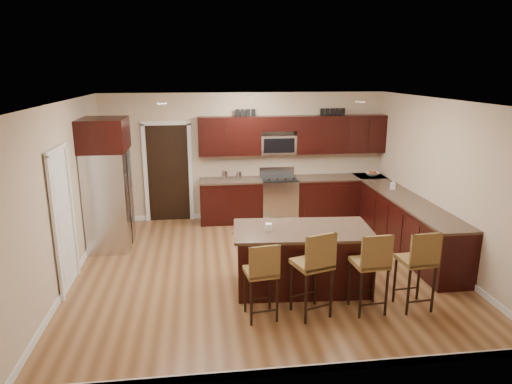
{
  "coord_description": "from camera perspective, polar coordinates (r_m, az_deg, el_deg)",
  "views": [
    {
      "loc": [
        -0.98,
        -6.86,
        3.15
      ],
      "look_at": [
        -0.07,
        0.4,
        1.19
      ],
      "focal_mm": 32.0,
      "sensor_mm": 36.0,
      "label": 1
    }
  ],
  "objects": [
    {
      "name": "floor",
      "position": [
        7.61,
        0.89,
        -9.43
      ],
      "size": [
        6.0,
        6.0,
        0.0
      ],
      "primitive_type": "plane",
      "color": "brown",
      "rests_on": "ground"
    },
    {
      "name": "ceiling",
      "position": [
        6.94,
        0.98,
        11.3
      ],
      "size": [
        6.0,
        6.0,
        0.0
      ],
      "primitive_type": "plane",
      "rotation": [
        3.14,
        0.0,
        0.0
      ],
      "color": "silver",
      "rests_on": "wall_back"
    },
    {
      "name": "wall_back",
      "position": [
        9.83,
        -1.33,
        4.46
      ],
      "size": [
        6.0,
        0.0,
        6.0
      ],
      "primitive_type": "plane",
      "rotation": [
        1.57,
        0.0,
        0.0
      ],
      "color": "#C6AE8F",
      "rests_on": "floor"
    },
    {
      "name": "wall_left",
      "position": [
        7.37,
        -22.82,
        -0.31
      ],
      "size": [
        0.0,
        5.5,
        5.5
      ],
      "primitive_type": "plane",
      "rotation": [
        1.57,
        0.0,
        1.57
      ],
      "color": "#C6AE8F",
      "rests_on": "floor"
    },
    {
      "name": "wall_right",
      "position": [
        8.13,
        22.36,
        1.09
      ],
      "size": [
        0.0,
        5.5,
        5.5
      ],
      "primitive_type": "plane",
      "rotation": [
        1.57,
        0.0,
        -1.57
      ],
      "color": "#C6AE8F",
      "rests_on": "floor"
    },
    {
      "name": "base_cabinets",
      "position": [
        9.19,
        11.44,
        -2.3
      ],
      "size": [
        4.02,
        3.96,
        0.92
      ],
      "color": "black",
      "rests_on": "floor"
    },
    {
      "name": "upper_cabinets",
      "position": [
        9.75,
        4.92,
        7.24
      ],
      "size": [
        4.0,
        0.33,
        0.8
      ],
      "color": "black",
      "rests_on": "wall_back"
    },
    {
      "name": "range",
      "position": [
        9.83,
        2.83,
        -0.81
      ],
      "size": [
        0.76,
        0.64,
        1.11
      ],
      "color": "silver",
      "rests_on": "floor"
    },
    {
      "name": "microwave",
      "position": [
        9.73,
        2.76,
        5.95
      ],
      "size": [
        0.76,
        0.31,
        0.4
      ],
      "primitive_type": "cube",
      "color": "silver",
      "rests_on": "upper_cabinets"
    },
    {
      "name": "doorway",
      "position": [
        9.85,
        -10.91,
        2.31
      ],
      "size": [
        0.85,
        0.03,
        2.06
      ],
      "primitive_type": "cube",
      "color": "black",
      "rests_on": "floor"
    },
    {
      "name": "pantry_door",
      "position": [
        7.18,
        -23.02,
        -3.47
      ],
      "size": [
        0.03,
        0.8,
        2.04
      ],
      "primitive_type": "cube",
      "color": "white",
      "rests_on": "floor"
    },
    {
      "name": "letter_decor",
      "position": [
        9.67,
        4.13,
        9.91
      ],
      "size": [
        2.2,
        0.03,
        0.15
      ],
      "primitive_type": null,
      "color": "black",
      "rests_on": "upper_cabinets"
    },
    {
      "name": "island",
      "position": [
        6.85,
        5.73,
        -8.46
      ],
      "size": [
        2.06,
        1.19,
        0.92
      ],
      "rotation": [
        0.0,
        0.0,
        -0.07
      ],
      "color": "black",
      "rests_on": "floor"
    },
    {
      "name": "stool_left",
      "position": [
        5.88,
        0.77,
        -10.01
      ],
      "size": [
        0.44,
        0.44,
        1.06
      ],
      "rotation": [
        0.0,
        0.0,
        0.13
      ],
      "color": "brown",
      "rests_on": "floor"
    },
    {
      "name": "stool_mid",
      "position": [
        5.96,
        7.36,
        -8.94
      ],
      "size": [
        0.56,
        0.56,
        1.19
      ],
      "rotation": [
        0.0,
        0.0,
        0.31
      ],
      "color": "brown",
      "rests_on": "floor"
    },
    {
      "name": "stool_right",
      "position": [
        6.2,
        14.26,
        -8.65
      ],
      "size": [
        0.46,
        0.46,
        1.14
      ],
      "rotation": [
        0.0,
        0.0,
        0.08
      ],
      "color": "brown",
      "rests_on": "floor"
    },
    {
      "name": "refrigerator",
      "position": [
        8.52,
        -18.07,
        1.08
      ],
      "size": [
        0.79,
        0.95,
        2.35
      ],
      "color": "silver",
      "rests_on": "floor"
    },
    {
      "name": "floor_mat",
      "position": [
        9.27,
        0.15,
        -4.82
      ],
      "size": [
        1.06,
        0.88,
        0.01
      ],
      "primitive_type": "cube",
      "rotation": [
        0.0,
        0.0,
        -0.34
      ],
      "color": "olive",
      "rests_on": "floor"
    },
    {
      "name": "fruit_bowl",
      "position": [
        10.27,
        14.33,
        2.22
      ],
      "size": [
        0.37,
        0.37,
        0.08
      ],
      "primitive_type": "imported",
      "rotation": [
        0.0,
        0.0,
        0.18
      ],
      "color": "silver",
      "rests_on": "base_cabinets"
    },
    {
      "name": "soap_bottle",
      "position": [
        9.16,
        16.74,
        0.88
      ],
      "size": [
        0.1,
        0.1,
        0.19
      ],
      "primitive_type": "imported",
      "rotation": [
        0.0,
        0.0,
        -0.22
      ],
      "color": "#B2B2B2",
      "rests_on": "base_cabinets"
    },
    {
      "name": "canister_tall",
      "position": [
        9.56,
        -3.94,
        2.09
      ],
      "size": [
        0.12,
        0.12,
        0.19
      ],
      "primitive_type": "cylinder",
      "color": "silver",
      "rests_on": "base_cabinets"
    },
    {
      "name": "canister_short",
      "position": [
        9.59,
        -2.16,
        2.08
      ],
      "size": [
        0.11,
        0.11,
        0.17
      ],
      "primitive_type": "cylinder",
      "color": "silver",
      "rests_on": "base_cabinets"
    },
    {
      "name": "island_jar",
      "position": [
        6.56,
        1.58,
        -4.39
      ],
      "size": [
        0.1,
        0.1,
        0.1
      ],
      "primitive_type": "cylinder",
      "color": "white",
      "rests_on": "island"
    },
    {
      "name": "stool_extra",
      "position": [
        6.46,
        19.69,
        -8.11
      ],
      "size": [
        0.46,
        0.46,
        1.14
      ],
      "rotation": [
        0.0,
        0.0,
        0.08
      ],
      "color": "brown",
      "rests_on": "floor"
    }
  ]
}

